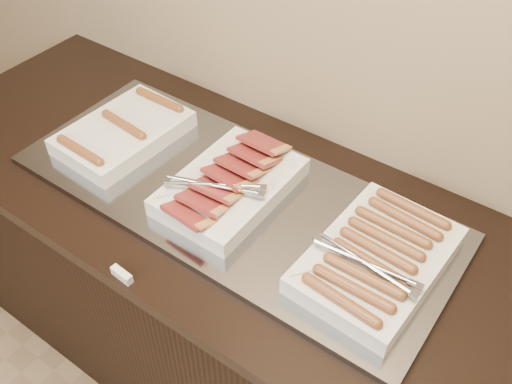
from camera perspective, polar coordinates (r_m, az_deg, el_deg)
counter at (r=1.87m, az=-2.03°, el=-10.53°), size 2.06×0.76×0.90m
warming_tray at (r=1.52m, az=-2.47°, el=-0.41°), size 1.20×0.50×0.02m
dish_left at (r=1.71m, az=-13.09°, el=5.86°), size 0.26×0.38×0.07m
dish_center at (r=1.49m, az=-2.68°, el=0.72°), size 0.27×0.40×0.09m
dish_right at (r=1.35m, az=11.96°, el=-6.52°), size 0.28×0.41×0.08m
label_holder at (r=1.38m, az=-13.26°, el=-8.07°), size 0.06×0.02×0.02m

